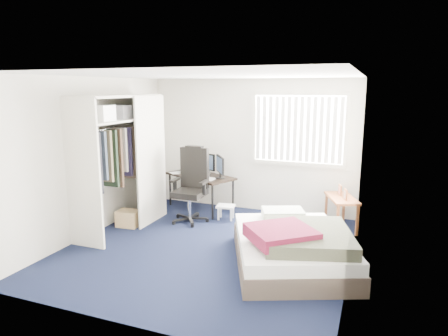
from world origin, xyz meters
name	(u,v)px	position (x,y,z in m)	size (l,w,h in m)	color
ground	(208,248)	(0.00, 0.00, 0.00)	(4.20, 4.20, 0.00)	black
room_shell	(207,147)	(0.00, 0.00, 1.51)	(4.20, 4.20, 4.20)	silver
window_assembly	(298,129)	(0.90, 2.04, 1.60)	(1.72, 0.09, 1.32)	white
closet	(120,149)	(-1.67, 0.27, 1.35)	(0.64, 1.84, 2.22)	beige
desk	(201,173)	(-0.89, 1.75, 0.72)	(1.52, 1.16, 1.14)	black
office_chair	(191,193)	(-0.78, 1.06, 0.51)	(0.64, 0.63, 1.32)	black
footstool	(226,208)	(-0.22, 1.33, 0.20)	(0.35, 0.29, 0.26)	white
nightstand	(342,201)	(1.75, 1.58, 0.48)	(0.66, 0.88, 0.72)	brown
bed	(292,246)	(1.28, -0.13, 0.27)	(2.05, 2.31, 0.63)	#443831
pine_box	(128,218)	(-1.65, 0.38, 0.14)	(0.37, 0.28, 0.28)	tan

